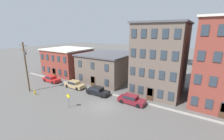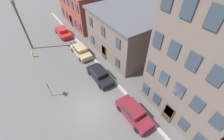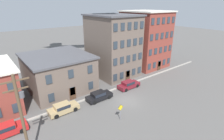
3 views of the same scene
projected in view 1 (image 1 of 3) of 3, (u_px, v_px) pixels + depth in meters
ground_plane at (103, 106)px, 23.53m from camera, size 200.00×200.00×0.00m
kerb_strip at (117, 96)px, 27.19m from camera, size 56.00×0.36×0.16m
apartment_corner at (68, 61)px, 41.59m from camera, size 11.41×10.00×6.86m
apartment_midblock at (108, 67)px, 35.81m from camera, size 11.04×11.89×6.41m
apartment_far at (161, 58)px, 28.03m from camera, size 8.85×10.59×13.01m
car_red at (51, 79)px, 34.71m from camera, size 4.40×1.92×1.43m
car_tan at (75, 84)px, 31.11m from camera, size 4.40×1.92×1.43m
car_black at (98, 91)px, 27.76m from camera, size 4.40×1.92×1.43m
car_maroon at (131, 99)px, 24.35m from camera, size 4.40×1.92×1.43m
caution_sign at (68, 98)px, 22.76m from camera, size 0.93×0.08×2.39m
utility_pole at (26, 65)px, 28.08m from camera, size 2.40×0.44×9.53m
fire_hydrant at (35, 92)px, 27.68m from camera, size 0.24×0.34×0.96m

